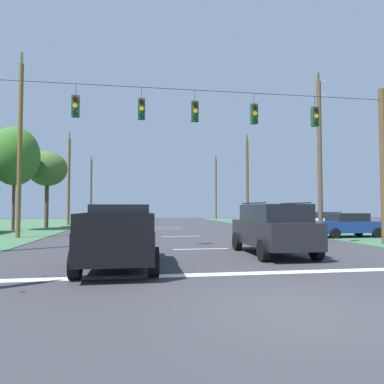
% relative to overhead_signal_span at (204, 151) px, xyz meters
% --- Properties ---
extents(ground_plane, '(120.00, 120.00, 0.00)m').
position_rel_overhead_signal_span_xyz_m(ground_plane, '(-0.19, -9.86, -4.47)').
color(ground_plane, '#333338').
extents(stop_bar_stripe, '(15.94, 0.45, 0.01)m').
position_rel_overhead_signal_span_xyz_m(stop_bar_stripe, '(-0.19, -6.30, -4.47)').
color(stop_bar_stripe, white).
rests_on(stop_bar_stripe, ground).
extents(lane_dash_0, '(2.50, 0.15, 0.01)m').
position_rel_overhead_signal_span_xyz_m(lane_dash_0, '(-0.19, -0.30, -4.47)').
color(lane_dash_0, white).
rests_on(lane_dash_0, ground).
extents(lane_dash_1, '(2.50, 0.15, 0.01)m').
position_rel_overhead_signal_span_xyz_m(lane_dash_1, '(-0.19, 6.86, -4.47)').
color(lane_dash_1, white).
rests_on(lane_dash_1, ground).
extents(lane_dash_2, '(2.50, 0.15, 0.01)m').
position_rel_overhead_signal_span_xyz_m(lane_dash_2, '(-0.19, 15.11, -4.47)').
color(lane_dash_2, white).
rests_on(lane_dash_2, ground).
extents(lane_dash_3, '(2.50, 0.15, 0.01)m').
position_rel_overhead_signal_span_xyz_m(lane_dash_3, '(-0.19, 18.11, -4.47)').
color(lane_dash_3, white).
rests_on(lane_dash_3, ground).
extents(overhead_signal_span, '(18.60, 0.31, 7.89)m').
position_rel_overhead_signal_span_xyz_m(overhead_signal_span, '(0.00, 0.00, 0.00)').
color(overhead_signal_span, brown).
rests_on(overhead_signal_span, ground).
extents(pickup_truck, '(2.29, 5.41, 1.95)m').
position_rel_overhead_signal_span_xyz_m(pickup_truck, '(-3.59, -4.51, -3.50)').
color(pickup_truck, black).
rests_on(pickup_truck, ground).
extents(suv_black, '(2.23, 4.81, 2.05)m').
position_rel_overhead_signal_span_xyz_m(suv_black, '(2.25, -2.68, -3.41)').
color(suv_black, black).
rests_on(suv_black, ground).
extents(distant_car_crossing_white, '(2.12, 4.35, 1.52)m').
position_rel_overhead_signal_span_xyz_m(distant_car_crossing_white, '(12.21, 10.87, -3.68)').
color(distant_car_crossing_white, silver).
rests_on(distant_car_crossing_white, ground).
extents(distant_car_oncoming, '(4.34, 2.10, 1.52)m').
position_rel_overhead_signal_span_xyz_m(distant_car_oncoming, '(10.00, 4.41, -3.68)').
color(distant_car_oncoming, navy).
rests_on(distant_car_oncoming, ground).
extents(utility_pole_mid_right, '(0.32, 1.73, 11.28)m').
position_rel_overhead_signal_span_xyz_m(utility_pole_mid_right, '(9.42, 6.57, 1.09)').
color(utility_pole_mid_right, brown).
rests_on(utility_pole_mid_right, ground).
extents(utility_pole_far_right, '(0.32, 1.52, 10.14)m').
position_rel_overhead_signal_span_xyz_m(utility_pole_far_right, '(9.25, 22.13, 0.47)').
color(utility_pole_far_right, brown).
rests_on(utility_pole_far_right, ground).
extents(utility_pole_near_left, '(0.31, 1.68, 10.46)m').
position_rel_overhead_signal_span_xyz_m(utility_pole_near_left, '(9.68, 39.89, 0.73)').
color(utility_pole_near_left, brown).
rests_on(utility_pole_near_left, ground).
extents(utility_pole_far_left, '(0.27, 1.88, 11.60)m').
position_rel_overhead_signal_span_xyz_m(utility_pole_far_left, '(-10.24, 7.15, 1.32)').
color(utility_pole_far_left, brown).
rests_on(utility_pole_far_left, ground).
extents(utility_pole_distant_right, '(0.28, 1.99, 10.11)m').
position_rel_overhead_signal_span_xyz_m(utility_pole_distant_right, '(-10.28, 23.36, 0.49)').
color(utility_pole_distant_right, brown).
rests_on(utility_pole_distant_right, ground).
extents(utility_pole_distant_left, '(0.31, 1.70, 9.80)m').
position_rel_overhead_signal_span_xyz_m(utility_pole_distant_left, '(-9.99, 39.72, 0.26)').
color(utility_pole_distant_left, brown).
rests_on(utility_pole_distant_left, ground).
extents(tree_roadside_right, '(3.91, 3.91, 8.49)m').
position_rel_overhead_signal_span_xyz_m(tree_roadside_right, '(-12.93, 14.53, 1.60)').
color(tree_roadside_right, brown).
rests_on(tree_roadside_right, ground).
extents(tree_roadside_far_right, '(3.56, 3.56, 7.09)m').
position_rel_overhead_signal_span_xyz_m(tree_roadside_far_right, '(-11.23, 18.10, 0.96)').
color(tree_roadside_far_right, brown).
rests_on(tree_roadside_far_right, ground).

